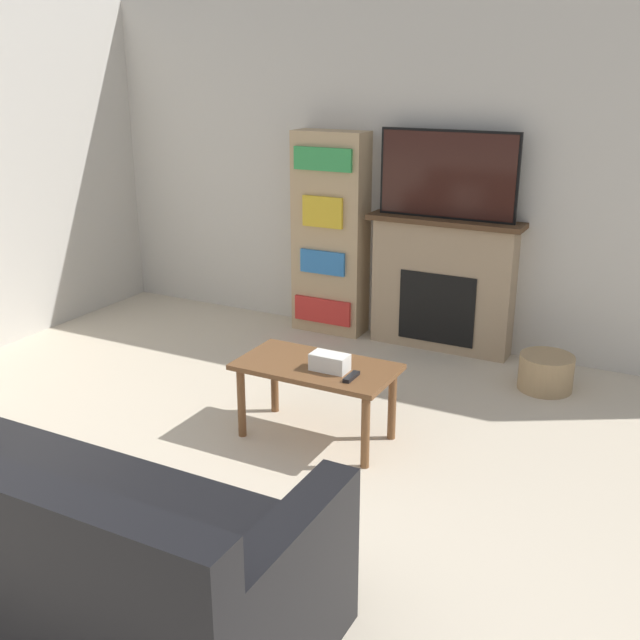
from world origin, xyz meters
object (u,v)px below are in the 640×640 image
(couch, at_px, (48,546))
(coffee_table, at_px, (316,376))
(tv, at_px, (447,175))
(storage_basket, at_px, (546,372))
(fireplace, at_px, (442,284))
(bookshelf, at_px, (330,234))

(couch, bearing_deg, coffee_table, 81.89)
(tv, distance_m, storage_basket, 1.62)
(fireplace, bearing_deg, coffee_table, -95.00)
(tv, relative_size, coffee_table, 1.13)
(coffee_table, distance_m, bookshelf, 2.01)
(fireplace, distance_m, couch, 3.69)
(bookshelf, relative_size, storage_basket, 4.45)
(couch, bearing_deg, bookshelf, 98.65)
(tv, distance_m, couch, 3.82)
(bookshelf, xyz_separation_m, storage_basket, (1.90, -0.42, -0.71))
(storage_basket, bearing_deg, couch, -112.71)
(tv, bearing_deg, bookshelf, -179.82)
(fireplace, height_order, tv, tv)
(storage_basket, bearing_deg, bookshelf, 167.67)
(coffee_table, bearing_deg, storage_basket, 51.71)
(fireplace, xyz_separation_m, storage_basket, (0.93, -0.44, -0.41))
(couch, bearing_deg, tv, 83.40)
(couch, bearing_deg, fireplace, 83.43)
(bookshelf, bearing_deg, storage_basket, -12.33)
(couch, relative_size, coffee_table, 2.43)
(coffee_table, bearing_deg, bookshelf, 114.51)
(coffee_table, xyz_separation_m, storage_basket, (1.09, 1.37, -0.28))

